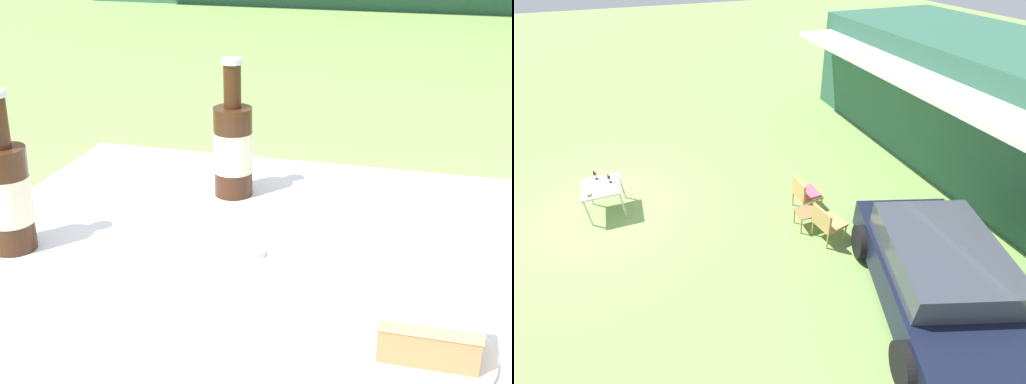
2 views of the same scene
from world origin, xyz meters
The scene contains 6 objects.
patio_table centered at (0.00, 0.00, 0.66)m, with size 0.88×0.81×0.73m.
cake_on_plate centered at (0.28, -0.23, 0.75)m, with size 0.21×0.21×0.07m.
cola_bottle_near centered at (-0.07, 0.20, 0.82)m, with size 0.07×0.07×0.25m.
cola_bottle_far centered at (-0.33, -0.10, 0.82)m, with size 0.07×0.07×0.25m.
fork centered at (0.23, -0.23, 0.73)m, with size 0.17×0.08×0.01m.
loose_bottle_cap centered at (0.03, -0.03, 0.73)m, with size 0.03×0.03×0.01m.
Camera 1 is at (0.29, -0.95, 1.22)m, focal length 50.00 mm.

